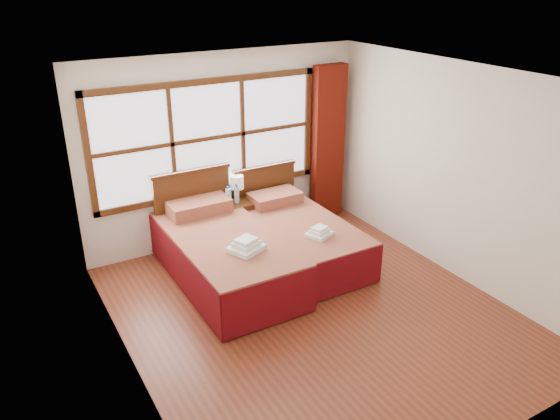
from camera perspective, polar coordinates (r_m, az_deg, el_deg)
floor at (r=6.24m, az=3.57°, el=-10.64°), size 4.50×4.50×0.00m
ceiling at (r=5.23m, az=4.30°, el=13.53°), size 4.50×4.50×0.00m
wall_back at (r=7.46m, az=-5.78°, el=6.35°), size 4.00×0.00×4.00m
wall_left at (r=4.89m, az=-16.07°, el=-4.36°), size 0.00×4.50×4.50m
wall_right at (r=6.86m, az=17.96°, el=3.69°), size 0.00×4.50×4.50m
window at (r=7.28m, az=-7.52°, el=7.45°), size 3.16×0.06×1.56m
curtain at (r=8.14m, az=5.02°, el=6.93°), size 0.50×0.16×2.30m
bed_left at (r=6.74m, az=-5.93°, el=-4.51°), size 1.16×2.26×1.14m
bed_right at (r=7.21m, az=2.05°, el=-2.71°), size 1.03×2.05×1.00m
nightstand at (r=7.61m, az=-4.64°, el=-1.30°), size 0.46×0.45×0.61m
towels_left at (r=6.19m, az=-3.55°, el=-3.75°), size 0.45×0.43×0.15m
towels_right at (r=6.69m, az=4.12°, el=-2.34°), size 0.35×0.33×0.12m
lamp at (r=7.46m, az=-4.52°, el=2.84°), size 0.18×0.18×0.35m
bottle_near at (r=7.33m, az=-5.40°, el=1.35°), size 0.07×0.07×0.28m
bottle_far at (r=7.42m, az=-4.56°, el=1.66°), size 0.07×0.07×0.27m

